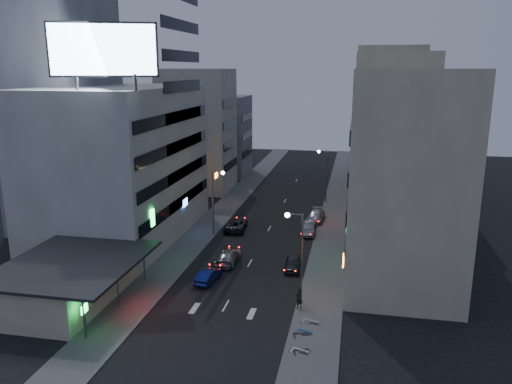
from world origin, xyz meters
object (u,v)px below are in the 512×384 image
(parked_car_right_mid, at_px, (308,228))
(scooter_black_a, at_px, (309,341))
(scooter_black_b, at_px, (308,325))
(scooter_silver_b, at_px, (320,315))
(parked_car_right_near, at_px, (293,263))
(parked_car_left, at_px, (236,224))
(road_car_silver, at_px, (228,256))
(person, at_px, (299,298))
(scooter_silver_a, at_px, (310,344))
(scooter_blue, at_px, (314,326))
(parked_car_right_far, at_px, (316,216))
(road_car_blue, at_px, (208,276))

(parked_car_right_mid, xyz_separation_m, scooter_black_a, (2.69, -26.34, -0.05))
(scooter_black_b, distance_m, scooter_silver_b, 1.91)
(parked_car_right_mid, bearing_deg, parked_car_right_near, -97.78)
(parked_car_left, bearing_deg, scooter_black_a, 110.73)
(parked_car_right_near, distance_m, road_car_silver, 6.94)
(scooter_black_a, height_order, scooter_silver_b, scooter_silver_b)
(person, relative_size, scooter_silver_b, 0.93)
(parked_car_right_near, height_order, scooter_silver_a, parked_car_right_near)
(scooter_black_a, xyz_separation_m, scooter_blue, (0.12, 2.38, 0.00))
(parked_car_right_far, distance_m, scooter_silver_a, 32.22)
(scooter_black_a, bearing_deg, road_car_blue, 26.34)
(road_car_silver, xyz_separation_m, scooter_blue, (10.14, -12.78, -0.05))
(road_car_silver, bearing_deg, parked_car_right_near, 176.71)
(scooter_silver_a, bearing_deg, parked_car_left, 42.35)
(scooter_blue, bearing_deg, parked_car_right_far, 18.61)
(scooter_silver_b, bearing_deg, parked_car_right_mid, 23.75)
(person, bearing_deg, parked_car_left, -105.05)
(person, xyz_separation_m, scooter_black_b, (1.17, -3.90, -0.36))
(parked_car_left, xyz_separation_m, parked_car_right_far, (9.68, 5.51, 0.01))
(road_car_blue, xyz_separation_m, scooter_black_b, (10.37, -7.75, 0.05))
(parked_car_right_near, xyz_separation_m, scooter_blue, (3.21, -12.34, 0.02))
(scooter_blue, bearing_deg, scooter_silver_b, 1.98)
(road_car_silver, bearing_deg, person, 134.04)
(parked_car_right_near, xyz_separation_m, scooter_black_a, (3.09, -14.73, 0.02))
(parked_car_right_mid, relative_size, parked_car_right_far, 0.87)
(parked_car_left, relative_size, scooter_black_b, 2.81)
(person, bearing_deg, scooter_silver_b, 89.70)
(parked_car_right_near, distance_m, scooter_silver_b, 11.24)
(parked_car_right_far, bearing_deg, parked_car_right_near, -88.84)
(road_car_blue, bearing_deg, scooter_blue, 151.94)
(parked_car_right_near, relative_size, scooter_blue, 2.10)
(person, height_order, scooter_black_a, person)
(parked_car_right_near, height_order, parked_car_left, parked_car_left)
(scooter_blue, height_order, scooter_black_b, scooter_black_b)
(parked_car_right_mid, xyz_separation_m, road_car_silver, (-7.32, -11.18, 0.01))
(road_car_blue, xyz_separation_m, scooter_silver_a, (10.80, -10.49, 0.07))
(scooter_silver_a, bearing_deg, scooter_silver_b, 13.68)
(parked_car_right_near, bearing_deg, road_car_silver, 172.38)
(scooter_silver_a, xyz_separation_m, scooter_silver_b, (0.35, 4.49, 0.02))
(scooter_blue, bearing_deg, parked_car_right_near, 28.74)
(road_car_blue, distance_m, road_car_silver, 5.13)
(scooter_silver_a, relative_size, scooter_blue, 1.04)
(road_car_silver, bearing_deg, scooter_black_a, 123.78)
(scooter_silver_a, relative_size, scooter_silver_b, 0.97)
(road_car_silver, distance_m, scooter_black_a, 18.17)
(scooter_silver_a, relative_size, scooter_black_b, 1.04)
(scooter_silver_a, height_order, scooter_blue, scooter_silver_a)
(parked_car_right_mid, bearing_deg, road_car_silver, -129.06)
(road_car_silver, height_order, scooter_blue, road_car_silver)
(road_car_silver, distance_m, scooter_black_b, 16.11)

